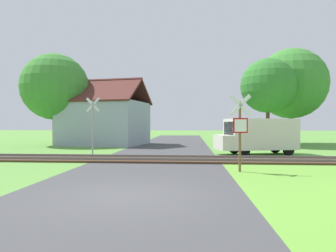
{
  "coord_description": "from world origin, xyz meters",
  "views": [
    {
      "loc": [
        1.74,
        -7.89,
        1.92
      ],
      "look_at": [
        0.5,
        8.69,
        1.8
      ],
      "focal_mm": 32.0,
      "sensor_mm": 36.0,
      "label": 1
    }
  ],
  "objects_px": {
    "tree_far": "(291,84)",
    "house": "(105,122)",
    "crossing_sign_far": "(93,122)",
    "tree_left": "(55,87)",
    "tree_right": "(268,86)",
    "mail_truck": "(258,135)",
    "stop_sign_near": "(240,128)"
  },
  "relations": [
    {
      "from": "mail_truck",
      "to": "tree_right",
      "type": "bearing_deg",
      "value": -32.34
    },
    {
      "from": "tree_far",
      "to": "house",
      "type": "bearing_deg",
      "value": -172.12
    },
    {
      "from": "tree_far",
      "to": "tree_right",
      "type": "xyz_separation_m",
      "value": [
        -2.99,
        -3.14,
        -0.57
      ]
    },
    {
      "from": "house",
      "to": "mail_truck",
      "type": "bearing_deg",
      "value": -24.03
    },
    {
      "from": "crossing_sign_far",
      "to": "house",
      "type": "xyz_separation_m",
      "value": [
        -2.11,
        9.88,
        0.11
      ]
    },
    {
      "from": "tree_far",
      "to": "tree_right",
      "type": "distance_m",
      "value": 4.38
    },
    {
      "from": "tree_right",
      "to": "crossing_sign_far",
      "type": "bearing_deg",
      "value": -143.64
    },
    {
      "from": "tree_far",
      "to": "tree_right",
      "type": "bearing_deg",
      "value": -133.58
    },
    {
      "from": "stop_sign_near",
      "to": "mail_truck",
      "type": "height_order",
      "value": "stop_sign_near"
    },
    {
      "from": "house",
      "to": "tree_left",
      "type": "xyz_separation_m",
      "value": [
        -4.29,
        -1.04,
        3.12
      ]
    },
    {
      "from": "tree_right",
      "to": "house",
      "type": "bearing_deg",
      "value": 177.19
    },
    {
      "from": "house",
      "to": "mail_truck",
      "type": "height_order",
      "value": "house"
    },
    {
      "from": "house",
      "to": "tree_left",
      "type": "height_order",
      "value": "tree_left"
    },
    {
      "from": "tree_right",
      "to": "mail_truck",
      "type": "distance_m",
      "value": 8.76
    },
    {
      "from": "mail_truck",
      "to": "stop_sign_near",
      "type": "bearing_deg",
      "value": 148.23
    },
    {
      "from": "crossing_sign_far",
      "to": "tree_right",
      "type": "xyz_separation_m",
      "value": [
        12.45,
        9.16,
        3.2
      ]
    },
    {
      "from": "stop_sign_near",
      "to": "mail_truck",
      "type": "relative_size",
      "value": 0.6
    },
    {
      "from": "stop_sign_near",
      "to": "crossing_sign_far",
      "type": "height_order",
      "value": "crossing_sign_far"
    },
    {
      "from": "crossing_sign_far",
      "to": "tree_left",
      "type": "relative_size",
      "value": 0.42
    },
    {
      "from": "tree_right",
      "to": "mail_truck",
      "type": "relative_size",
      "value": 1.46
    },
    {
      "from": "house",
      "to": "mail_truck",
      "type": "xyz_separation_m",
      "value": [
        12.09,
        -8.12,
        -0.89
      ]
    },
    {
      "from": "house",
      "to": "mail_truck",
      "type": "relative_size",
      "value": 1.58
    },
    {
      "from": "crossing_sign_far",
      "to": "tree_left",
      "type": "xyz_separation_m",
      "value": [
        -6.4,
        8.84,
        3.23
      ]
    },
    {
      "from": "crossing_sign_far",
      "to": "tree_far",
      "type": "relative_size",
      "value": 0.38
    },
    {
      "from": "crossing_sign_far",
      "to": "tree_far",
      "type": "bearing_deg",
      "value": 45.06
    },
    {
      "from": "crossing_sign_far",
      "to": "mail_truck",
      "type": "relative_size",
      "value": 0.67
    },
    {
      "from": "tree_left",
      "to": "tree_right",
      "type": "bearing_deg",
      "value": 0.98
    },
    {
      "from": "house",
      "to": "tree_right",
      "type": "bearing_deg",
      "value": 7.07
    },
    {
      "from": "tree_far",
      "to": "tree_right",
      "type": "relative_size",
      "value": 1.21
    },
    {
      "from": "crossing_sign_far",
      "to": "tree_right",
      "type": "bearing_deg",
      "value": 42.86
    },
    {
      "from": "house",
      "to": "stop_sign_near",
      "type": "bearing_deg",
      "value": -46.94
    },
    {
      "from": "house",
      "to": "tree_left",
      "type": "bearing_deg",
      "value": -156.54
    }
  ]
}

